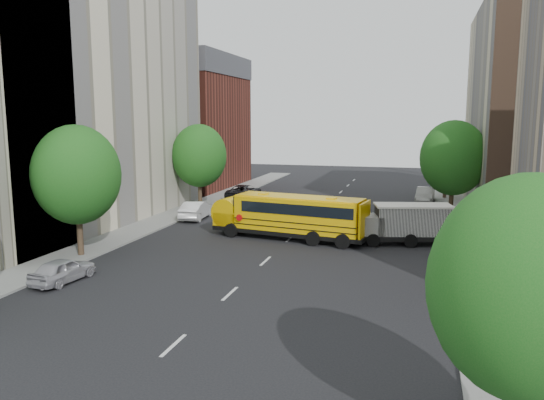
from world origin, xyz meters
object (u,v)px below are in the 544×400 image
at_px(street_tree_4, 453,158).
at_px(school_bus, 288,214).
at_px(street_tree_2, 199,156).
at_px(street_tree_5, 447,153).
at_px(street_tree_1, 77,175).
at_px(parked_car_0, 63,270).
at_px(safari_truck, 406,223).
at_px(parked_car_5, 425,195).
at_px(street_tree_3, 530,288).
at_px(parked_car_1, 196,210).
at_px(parked_car_2, 244,192).

height_order(street_tree_4, school_bus, street_tree_4).
xyz_separation_m(street_tree_2, school_bus, (10.87, -9.99, -3.11)).
bearing_deg(street_tree_5, street_tree_1, -126.25).
distance_m(street_tree_4, parked_car_0, 30.36).
bearing_deg(street_tree_1, street_tree_5, 53.75).
relative_size(street_tree_2, school_bus, 0.69).
xyz_separation_m(safari_truck, parked_car_5, (1.32, 18.13, -0.65)).
xyz_separation_m(street_tree_2, parked_car_5, (20.04, 8.77, -4.08)).
height_order(street_tree_3, parked_car_5, street_tree_3).
relative_size(school_bus, parked_car_5, 2.44).
distance_m(street_tree_2, street_tree_3, 38.83).
distance_m(street_tree_5, parked_car_5, 5.47).
distance_m(safari_truck, parked_car_1, 17.44).
xyz_separation_m(street_tree_4, parked_car_1, (-20.17, -5.04, -4.33)).
bearing_deg(street_tree_3, street_tree_1, 147.53).
bearing_deg(street_tree_4, parked_car_2, 162.96).
height_order(street_tree_4, parked_car_1, street_tree_4).
distance_m(street_tree_1, street_tree_2, 18.00).
xyz_separation_m(street_tree_4, safari_truck, (-3.28, -9.36, -3.68)).
distance_m(safari_truck, parked_car_2, 22.62).
xyz_separation_m(street_tree_5, school_bus, (-11.13, -21.99, -2.99)).
distance_m(street_tree_3, school_bus, 24.82).
bearing_deg(school_bus, street_tree_1, -134.48).
relative_size(street_tree_5, school_bus, 0.67).
height_order(school_bus, parked_car_5, school_bus).
bearing_deg(street_tree_2, parked_car_1, -70.00).
relative_size(street_tree_5, parked_car_0, 2.02).
bearing_deg(parked_car_0, street_tree_4, -125.82).
bearing_deg(street_tree_2, safari_truck, -26.57).
relative_size(street_tree_4, parked_car_5, 1.78).
xyz_separation_m(parked_car_2, parked_car_5, (17.84, 2.70, -0.00)).
xyz_separation_m(parked_car_1, parked_car_2, (0.37, 11.11, 0.01)).
xyz_separation_m(street_tree_1, street_tree_5, (22.00, 30.00, -0.25)).
distance_m(street_tree_1, parked_car_0, 6.67).
bearing_deg(street_tree_4, street_tree_2, 180.00).
relative_size(parked_car_0, parked_car_2, 0.69).
distance_m(street_tree_1, parked_car_1, 13.75).
bearing_deg(parked_car_2, street_tree_4, 163.11).
xyz_separation_m(safari_truck, parked_car_1, (-16.88, 4.32, -0.65)).
xyz_separation_m(street_tree_2, street_tree_5, (22.00, 12.00, -0.12)).
xyz_separation_m(street_tree_1, parked_car_5, (20.04, 26.77, -4.20)).
bearing_deg(street_tree_2, street_tree_3, -55.49).
height_order(street_tree_5, parked_car_2, street_tree_5).
relative_size(street_tree_1, parked_car_5, 1.73).
height_order(street_tree_4, street_tree_5, street_tree_4).
xyz_separation_m(school_bus, safari_truck, (7.85, 0.63, -0.32)).
bearing_deg(parked_car_0, street_tree_3, 159.99).
xyz_separation_m(school_bus, parked_car_1, (-9.03, 4.95, -0.97)).
bearing_deg(parked_car_0, safari_truck, -135.91).
height_order(street_tree_2, parked_car_2, street_tree_2).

